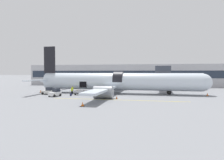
{
  "coord_description": "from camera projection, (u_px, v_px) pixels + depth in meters",
  "views": [
    {
      "loc": [
        7.58,
        -38.6,
        5.07
      ],
      "look_at": [
        -2.02,
        6.43,
        3.21
      ],
      "focal_mm": 32.0,
      "sensor_mm": 36.0,
      "label": 1
    }
  ],
  "objects": [
    {
      "name": "baggage_tug_lead",
      "position": [
        55.0,
        93.0,
        41.43
      ],
      "size": [
        2.24,
        2.94,
        1.69
      ],
      "color": "white",
      "rests_on": "ground_plane"
    },
    {
      "name": "safety_cone_nose",
      "position": [
        207.0,
        94.0,
        42.41
      ],
      "size": [
        0.6,
        0.6,
        0.59
      ],
      "color": "black",
      "rests_on": "ground_plane"
    },
    {
      "name": "ground_crew_loader_b",
      "position": [
        72.0,
        90.0,
        46.26
      ],
      "size": [
        0.58,
        0.58,
        1.81
      ],
      "color": "black",
      "rests_on": "ground_plane"
    },
    {
      "name": "ground_crew_driver",
      "position": [
        98.0,
        91.0,
        42.7
      ],
      "size": [
        0.57,
        0.57,
        1.8
      ],
      "color": "#2D2D33",
      "rests_on": "ground_plane"
    },
    {
      "name": "apron_marking_line",
      "position": [
        118.0,
        100.0,
        36.18
      ],
      "size": [
        25.09,
        0.4,
        0.01
      ],
      "color": "yellow",
      "rests_on": "ground_plane"
    },
    {
      "name": "ground_plane",
      "position": [
        115.0,
        98.0,
        39.51
      ],
      "size": [
        500.0,
        500.0,
        0.0
      ],
      "primitive_type": "plane",
      "color": "gray"
    },
    {
      "name": "safety_cone_wingtip",
      "position": [
        117.0,
        97.0,
        37.46
      ],
      "size": [
        0.46,
        0.46,
        0.67
      ],
      "color": "black",
      "rests_on": "ground_plane"
    },
    {
      "name": "ground_crew_loader_a",
      "position": [
        97.0,
        92.0,
        40.71
      ],
      "size": [
        0.6,
        0.57,
        1.82
      ],
      "color": "#2D2D33",
      "rests_on": "ground_plane"
    },
    {
      "name": "baggage_cart_loading",
      "position": [
        82.0,
        92.0,
        43.79
      ],
      "size": [
        4.31,
        2.12,
        1.09
      ],
      "color": "#B7BABF",
      "rests_on": "ground_plane"
    },
    {
      "name": "ground_crew_supervisor",
      "position": [
        72.0,
        91.0,
        45.12
      ],
      "size": [
        0.51,
        0.51,
        1.61
      ],
      "color": "black",
      "rests_on": "ground_plane"
    },
    {
      "name": "airplane",
      "position": [
        117.0,
        82.0,
        47.07
      ],
      "size": [
        41.26,
        36.87,
        11.48
      ],
      "color": "silver",
      "rests_on": "ground_plane"
    },
    {
      "name": "terminal_strip",
      "position": [
        134.0,
        75.0,
        75.68
      ],
      "size": [
        80.17,
        11.21,
        7.75
      ],
      "color": "#B2B2B7",
      "rests_on": "ground_plane"
    },
    {
      "name": "suitcase_on_tarmac_upright",
      "position": [
        71.0,
        95.0,
        42.12
      ],
      "size": [
        0.44,
        0.38,
        0.68
      ],
      "color": "#1E2347",
      "rests_on": "ground_plane"
    },
    {
      "name": "safety_cone_tail",
      "position": [
        41.0,
        91.0,
        49.22
      ],
      "size": [
        0.57,
        0.57,
        0.62
      ],
      "color": "black",
      "rests_on": "ground_plane"
    },
    {
      "name": "safety_cone_engine_left",
      "position": [
        83.0,
        104.0,
        29.49
      ],
      "size": [
        0.65,
        0.65,
        0.64
      ],
      "color": "black",
      "rests_on": "ground_plane"
    },
    {
      "name": "jet_bridge_stub",
      "position": [
        162.0,
        73.0,
        51.85
      ],
      "size": [
        3.62,
        12.58,
        6.52
      ],
      "color": "#4C4C51",
      "rests_on": "ground_plane"
    },
    {
      "name": "baggage_tug_mid",
      "position": [
        48.0,
        91.0,
        44.97
      ],
      "size": [
        2.68,
        1.94,
        1.65
      ],
      "color": "silver",
      "rests_on": "ground_plane"
    }
  ]
}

